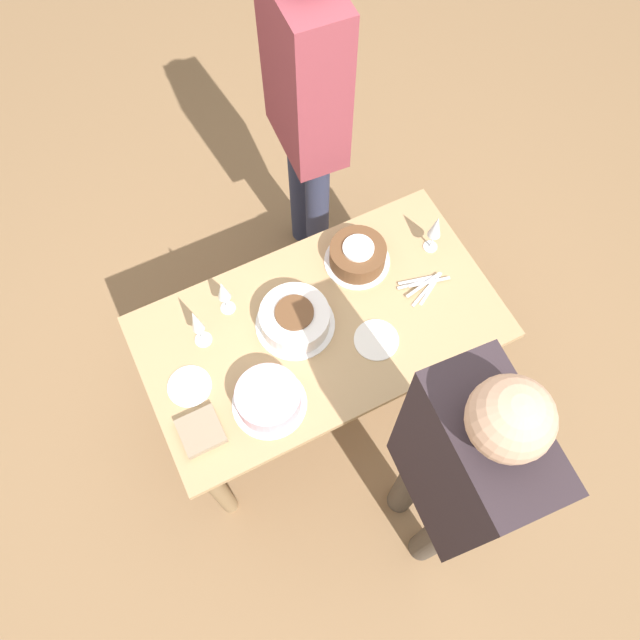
{
  "coord_description": "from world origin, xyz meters",
  "views": [
    {
      "loc": [
        0.45,
        0.89,
        2.92
      ],
      "look_at": [
        0.0,
        0.0,
        0.82
      ],
      "focal_mm": 35.0,
      "sensor_mm": 36.0,
      "label": 1
    }
  ],
  "objects": [
    {
      "name": "ground_plane",
      "position": [
        0.0,
        0.0,
        0.0
      ],
      "size": [
        12.0,
        12.0,
        0.0
      ],
      "primitive_type": "plane",
      "color": "#8E6B47"
    },
    {
      "name": "dining_table",
      "position": [
        0.0,
        0.0,
        0.63
      ],
      "size": [
        1.36,
        0.75,
        0.77
      ],
      "color": "tan",
      "rests_on": "ground_plane"
    },
    {
      "name": "cake_center_white",
      "position": [
        0.08,
        -0.05,
        0.82
      ],
      "size": [
        0.3,
        0.3,
        0.11
      ],
      "color": "white",
      "rests_on": "dining_table"
    },
    {
      "name": "cake_front_chocolate",
      "position": [
        -0.26,
        -0.19,
        0.82
      ],
      "size": [
        0.26,
        0.26,
        0.11
      ],
      "color": "white",
      "rests_on": "dining_table"
    },
    {
      "name": "cake_back_decorated",
      "position": [
        0.3,
        0.2,
        0.82
      ],
      "size": [
        0.27,
        0.27,
        0.11
      ],
      "color": "white",
      "rests_on": "dining_table"
    },
    {
      "name": "wine_glass_near",
      "position": [
        0.42,
        -0.14,
        0.93
      ],
      "size": [
        0.07,
        0.07,
        0.23
      ],
      "color": "silver",
      "rests_on": "dining_table"
    },
    {
      "name": "wine_glass_far",
      "position": [
        0.28,
        -0.22,
        0.91
      ],
      "size": [
        0.06,
        0.06,
        0.2
      ],
      "color": "silver",
      "rests_on": "dining_table"
    },
    {
      "name": "wine_glass_extra",
      "position": [
        -0.56,
        -0.12,
        0.91
      ],
      "size": [
        0.06,
        0.06,
        0.2
      ],
      "color": "silver",
      "rests_on": "dining_table"
    },
    {
      "name": "dessert_plate_left",
      "position": [
        -0.16,
        0.15,
        0.77
      ],
      "size": [
        0.17,
        0.17,
        0.01
      ],
      "color": "white",
      "rests_on": "dining_table"
    },
    {
      "name": "dessert_plate_right",
      "position": [
        0.53,
        0.01,
        0.77
      ],
      "size": [
        0.16,
        0.16,
        0.01
      ],
      "color": "white",
      "rests_on": "dining_table"
    },
    {
      "name": "fork_pile",
      "position": [
        -0.44,
        0.03,
        0.78
      ],
      "size": [
        0.21,
        0.13,
        0.02
      ],
      "color": "silver",
      "rests_on": "dining_table"
    },
    {
      "name": "napkin_stack",
      "position": [
        0.56,
        0.19,
        0.79
      ],
      "size": [
        0.14,
        0.15,
        0.03
      ],
      "color": "gray",
      "rests_on": "dining_table"
    },
    {
      "name": "person_cutting",
      "position": [
        -0.32,
        -0.76,
        1.08
      ],
      "size": [
        0.25,
        0.41,
        1.78
      ],
      "rotation": [
        0.0,
        0.0,
        1.51
      ],
      "color": "#2D334C",
      "rests_on": "ground_plane"
    },
    {
      "name": "person_watching",
      "position": [
        -0.08,
        0.74,
        1.05
      ],
      "size": [
        0.25,
        0.41,
        1.74
      ],
      "rotation": [
        0.0,
        0.0,
        -1.64
      ],
      "color": "#4C4238",
      "rests_on": "ground_plane"
    }
  ]
}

